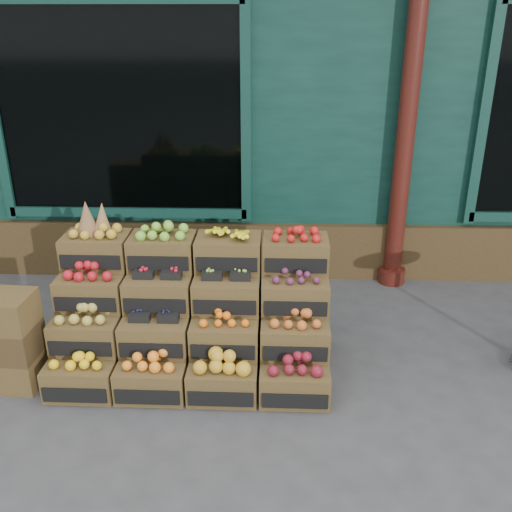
{
  "coord_description": "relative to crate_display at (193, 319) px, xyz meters",
  "views": [
    {
      "loc": [
        -0.05,
        -3.52,
        2.64
      ],
      "look_at": [
        -0.2,
        0.7,
        0.85
      ],
      "focal_mm": 40.0,
      "sensor_mm": 36.0,
      "label": 1
    }
  ],
  "objects": [
    {
      "name": "ground",
      "position": [
        0.69,
        -0.44,
        -0.41
      ],
      "size": [
        60.0,
        60.0,
        0.0
      ],
      "primitive_type": "plane",
      "color": "#3D3D40",
      "rests_on": "ground"
    },
    {
      "name": "shop_facade",
      "position": [
        0.69,
        4.67,
        1.99
      ],
      "size": [
        12.0,
        6.24,
        4.8
      ],
      "color": "#0E322A",
      "rests_on": "ground"
    },
    {
      "name": "crate_display",
      "position": [
        0.0,
        0.0,
        0.0
      ],
      "size": [
        2.12,
        1.04,
        1.32
      ],
      "rotation": [
        0.0,
        0.0,
        -0.01
      ],
      "color": "brown",
      "rests_on": "ground"
    },
    {
      "name": "spare_crates",
      "position": [
        -1.39,
        -0.33,
        -0.03
      ],
      "size": [
        0.53,
        0.38,
        0.76
      ],
      "rotation": [
        0.0,
        0.0,
        -0.06
      ],
      "color": "brown",
      "rests_on": "ground"
    },
    {
      "name": "shopkeeper",
      "position": [
        -0.73,
        2.23,
        0.56
      ],
      "size": [
        0.79,
        0.6,
        1.94
      ],
      "primitive_type": "imported",
      "rotation": [
        0.0,
        0.0,
        2.93
      ],
      "color": "#195930",
      "rests_on": "ground"
    }
  ]
}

